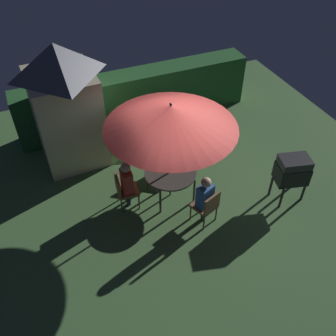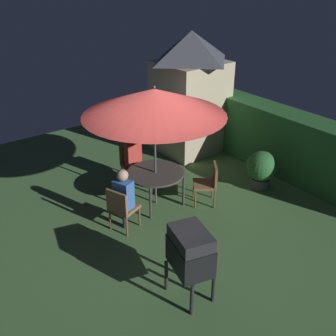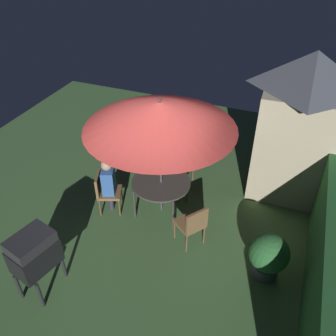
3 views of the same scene
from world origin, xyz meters
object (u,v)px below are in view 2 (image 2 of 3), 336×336
at_px(patio_table, 155,175).
at_px(chair_toward_hedge, 209,181).
at_px(bbq_grill, 190,251).
at_px(potted_plant_by_shed, 261,168).
at_px(chair_far_side, 121,207).
at_px(garden_shed, 190,92).
at_px(person_in_red, 133,153).
at_px(patio_umbrella, 154,102).
at_px(chair_near_shed, 132,162).
at_px(person_in_blue, 123,193).

distance_m(patio_table, chair_toward_hedge, 1.12).
height_order(bbq_grill, potted_plant_by_shed, bbq_grill).
relative_size(chair_far_side, chair_toward_hedge, 1.00).
height_order(garden_shed, person_in_red, garden_shed).
bearing_deg(patio_umbrella, garden_shed, 126.83).
bearing_deg(chair_toward_hedge, potted_plant_by_shed, 82.23).
bearing_deg(garden_shed, chair_far_side, -57.63).
relative_size(patio_table, person_in_red, 0.95).
distance_m(patio_table, potted_plant_by_shed, 2.47).
bearing_deg(chair_near_shed, potted_plant_by_shed, 48.62).
xyz_separation_m(bbq_grill, chair_near_shed, (-3.59, 1.22, -0.33)).
bearing_deg(person_in_red, bbq_grill, -19.05).
bearing_deg(chair_near_shed, person_in_blue, -36.35).
bearing_deg(person_in_blue, chair_near_shed, 143.65).
relative_size(chair_toward_hedge, person_in_blue, 0.71).
xyz_separation_m(garden_shed, chair_near_shed, (0.67, -2.27, -1.08)).
distance_m(patio_table, person_in_blue, 1.06).
height_order(garden_shed, person_in_blue, garden_shed).
bearing_deg(chair_near_shed, person_in_red, -4.92).
relative_size(patio_table, patio_umbrella, 0.43).
relative_size(garden_shed, person_in_blue, 2.49).
height_order(patio_table, chair_far_side, chair_far_side).
height_order(patio_umbrella, potted_plant_by_shed, patio_umbrella).
distance_m(bbq_grill, chair_toward_hedge, 2.74).
height_order(patio_table, person_in_blue, person_in_blue).
bearing_deg(person_in_red, person_in_blue, -37.81).
bearing_deg(bbq_grill, garden_shed, 140.72).
relative_size(chair_far_side, person_in_blue, 0.71).
bearing_deg(chair_far_side, potted_plant_by_shed, 82.44).
bearing_deg(bbq_grill, person_in_red, 160.95).
bearing_deg(chair_far_side, patio_umbrella, 110.81).
xyz_separation_m(garden_shed, person_in_blue, (2.14, -3.35, -0.81)).
height_order(chair_near_shed, person_in_red, person_in_red).
height_order(bbq_grill, chair_far_side, bbq_grill).
bearing_deg(chair_near_shed, chair_toward_hedge, 24.47).
height_order(patio_table, patio_umbrella, patio_umbrella).
distance_m(garden_shed, bbq_grill, 5.55).
height_order(patio_umbrella, chair_near_shed, patio_umbrella).
bearing_deg(chair_far_side, person_in_blue, 110.81).
height_order(patio_umbrella, chair_toward_hedge, patio_umbrella).
bearing_deg(patio_umbrella, person_in_blue, -69.19).
relative_size(patio_umbrella, chair_far_side, 3.11).
bearing_deg(chair_far_side, garden_shed, 122.37).
xyz_separation_m(chair_toward_hedge, potted_plant_by_shed, (0.19, 1.41, -0.05)).
bearing_deg(chair_toward_hedge, patio_umbrella, -126.49).
bearing_deg(chair_far_side, person_in_red, 140.79).
distance_m(garden_shed, potted_plant_by_shed, 2.85).
xyz_separation_m(chair_far_side, person_in_blue, (-0.03, 0.08, 0.26)).
bearing_deg(bbq_grill, potted_plant_by_shed, 115.53).
height_order(patio_table, bbq_grill, bbq_grill).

